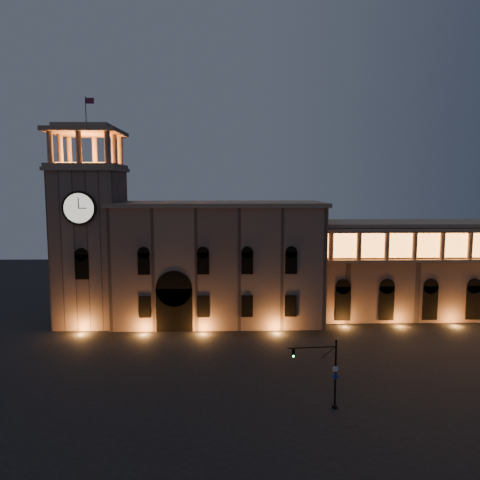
{
  "coord_description": "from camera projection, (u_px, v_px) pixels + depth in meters",
  "views": [
    {
      "loc": [
        -0.65,
        -46.74,
        20.05
      ],
      "look_at": [
        1.03,
        16.0,
        12.68
      ],
      "focal_mm": 35.0,
      "sensor_mm": 36.0,
      "label": 1
    }
  ],
  "objects": [
    {
      "name": "ground",
      "position": [
        234.0,
        378.0,
        48.76
      ],
      "size": [
        160.0,
        160.0,
        0.0
      ],
      "primitive_type": "plane",
      "color": "black",
      "rests_on": "ground"
    },
    {
      "name": "government_building",
      "position": [
        218.0,
        261.0,
        69.45
      ],
      "size": [
        30.8,
        12.8,
        17.6
      ],
      "color": "#785B4E",
      "rests_on": "ground"
    },
    {
      "name": "clock_tower",
      "position": [
        90.0,
        238.0,
        67.58
      ],
      "size": [
        9.8,
        9.8,
        32.4
      ],
      "color": "#785B4E",
      "rests_on": "ground"
    },
    {
      "name": "colonnade_wing",
      "position": [
        438.0,
        268.0,
        72.5
      ],
      "size": [
        40.6,
        11.5,
        14.5
      ],
      "color": "brown",
      "rests_on": "ground"
    },
    {
      "name": "traffic_light",
      "position": [
        327.0,
        373.0,
        41.84
      ],
      "size": [
        4.65,
        0.71,
        6.39
      ],
      "rotation": [
        0.0,
        0.0,
        0.07
      ],
      "color": "black",
      "rests_on": "ground"
    }
  ]
}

